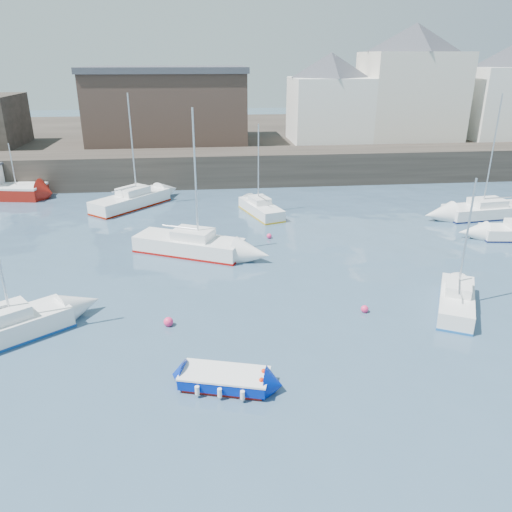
{
  "coord_description": "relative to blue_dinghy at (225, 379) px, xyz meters",
  "views": [
    {
      "loc": [
        -2.64,
        -12.37,
        11.31
      ],
      "look_at": [
        0.0,
        12.0,
        1.5
      ],
      "focal_mm": 35.0,
      "sensor_mm": 36.0,
      "label": 1
    }
  ],
  "objects": [
    {
      "name": "water",
      "position": [
        2.14,
        -2.94,
        -0.34
      ],
      "size": [
        220.0,
        220.0,
        0.0
      ],
      "primitive_type": "plane",
      "color": "#2D4760",
      "rests_on": "ground"
    },
    {
      "name": "quay_wall",
      "position": [
        2.14,
        32.06,
        1.16
      ],
      "size": [
        90.0,
        5.0,
        3.0
      ],
      "primitive_type": "cube",
      "color": "#28231E",
      "rests_on": "ground"
    },
    {
      "name": "land_strip",
      "position": [
        2.14,
        50.06,
        1.06
      ],
      "size": [
        90.0,
        32.0,
        2.8
      ],
      "primitive_type": "cube",
      "color": "#28231E",
      "rests_on": "ground"
    },
    {
      "name": "bldg_east_a",
      "position": [
        22.14,
        39.06,
        8.46
      ],
      "size": [
        13.36,
        13.36,
        11.8
      ],
      "color": "beige",
      "rests_on": "land_strip"
    },
    {
      "name": "bldg_east_b",
      "position": [
        33.14,
        38.56,
        7.52
      ],
      "size": [
        11.88,
        11.88,
        9.95
      ],
      "color": "white",
      "rests_on": "land_strip"
    },
    {
      "name": "bldg_east_d",
      "position": [
        13.14,
        38.56,
        7.02
      ],
      "size": [
        11.14,
        11.14,
        8.95
      ],
      "color": "white",
      "rests_on": "land_strip"
    },
    {
      "name": "warehouse",
      "position": [
        -3.86,
        40.06,
        6.27
      ],
      "size": [
        16.4,
        10.4,
        7.6
      ],
      "color": "#3D2D26",
      "rests_on": "land_strip"
    },
    {
      "name": "blue_dinghy",
      "position": [
        0.0,
        0.0,
        0.0
      ],
      "size": [
        3.51,
        2.22,
        0.62
      ],
      "color": "maroon",
      "rests_on": "ground"
    },
    {
      "name": "sailboat_b",
      "position": [
        -1.49,
        13.72,
        0.22
      ],
      "size": [
        7.04,
        4.89,
        8.72
      ],
      "color": "white",
      "rests_on": "ground"
    },
    {
      "name": "sailboat_c",
      "position": [
        11.34,
        4.85,
        0.14
      ],
      "size": [
        3.58,
        4.97,
        6.33
      ],
      "color": "white",
      "rests_on": "ground"
    },
    {
      "name": "sailboat_f",
      "position": [
        3.85,
        21.37,
        0.13
      ],
      "size": [
        3.15,
        5.46,
        6.76
      ],
      "color": "white",
      "rests_on": "ground"
    },
    {
      "name": "sailboat_g",
      "position": [
        21.03,
        18.9,
        0.16
      ],
      "size": [
        7.29,
        3.08,
        8.96
      ],
      "color": "white",
      "rests_on": "ground"
    },
    {
      "name": "sailboat_h",
      "position": [
        -6.32,
        24.47,
        0.23
      ],
      "size": [
        6.16,
        6.57,
        8.79
      ],
      "color": "white",
      "rests_on": "ground"
    },
    {
      "name": "buoy_near",
      "position": [
        -2.3,
        4.78,
        -0.34
      ],
      "size": [
        0.43,
        0.43,
        0.43
      ],
      "primitive_type": "sphere",
      "color": "#FF2C69",
      "rests_on": "ground"
    },
    {
      "name": "buoy_mid",
      "position": [
        6.91,
        5.07,
        -0.34
      ],
      "size": [
        0.36,
        0.36,
        0.36
      ],
      "primitive_type": "sphere",
      "color": "#FF2C69",
      "rests_on": "ground"
    },
    {
      "name": "buoy_far",
      "position": [
        3.77,
        15.89,
        -0.34
      ],
      "size": [
        0.34,
        0.34,
        0.34
      ],
      "primitive_type": "sphere",
      "color": "#FF2C69",
      "rests_on": "ground"
    }
  ]
}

